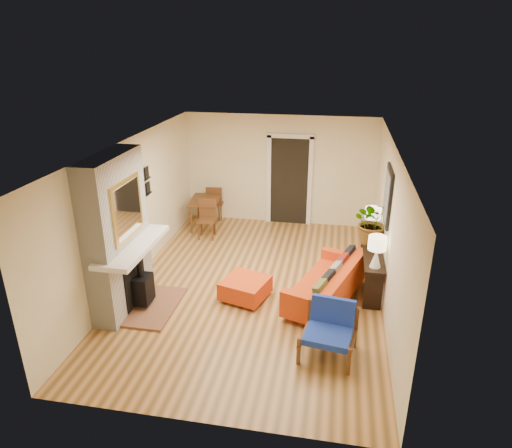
% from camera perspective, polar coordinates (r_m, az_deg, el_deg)
% --- Properties ---
extents(room_shell, '(6.50, 6.50, 6.50)m').
position_cam_1_polar(room_shell, '(10.26, 5.82, 5.31)').
color(room_shell, tan).
rests_on(room_shell, ground).
extents(fireplace, '(1.09, 1.68, 2.60)m').
position_cam_1_polar(fireplace, '(7.61, -16.70, -1.70)').
color(fireplace, white).
rests_on(fireplace, ground).
extents(sofa, '(1.39, 2.08, 0.75)m').
position_cam_1_polar(sofa, '(7.89, 9.23, -7.50)').
color(sofa, silver).
rests_on(sofa, ground).
extents(ottoman, '(0.89, 0.89, 0.36)m').
position_cam_1_polar(ottoman, '(7.95, -1.34, -7.94)').
color(ottoman, silver).
rests_on(ottoman, ground).
extents(blue_chair, '(0.84, 0.82, 0.77)m').
position_cam_1_polar(blue_chair, '(6.71, 9.23, -12.51)').
color(blue_chair, brown).
rests_on(blue_chair, ground).
extents(dining_table, '(0.78, 1.63, 0.87)m').
position_cam_1_polar(dining_table, '(10.78, -6.01, 2.39)').
color(dining_table, brown).
rests_on(dining_table, ground).
extents(console_table, '(0.34, 1.85, 0.72)m').
position_cam_1_polar(console_table, '(8.46, 14.28, -3.90)').
color(console_table, black).
rests_on(console_table, ground).
extents(lamp_near, '(0.30, 0.30, 0.54)m').
position_cam_1_polar(lamp_near, '(7.62, 14.88, -2.93)').
color(lamp_near, white).
rests_on(lamp_near, console_table).
extents(lamp_far, '(0.30, 0.30, 0.54)m').
position_cam_1_polar(lamp_far, '(8.88, 14.36, 0.77)').
color(lamp_far, white).
rests_on(lamp_far, console_table).
extents(houseplant, '(0.88, 0.81, 0.83)m').
position_cam_1_polar(houseplant, '(8.47, 14.48, 0.27)').
color(houseplant, '#1E5919').
rests_on(houseplant, console_table).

